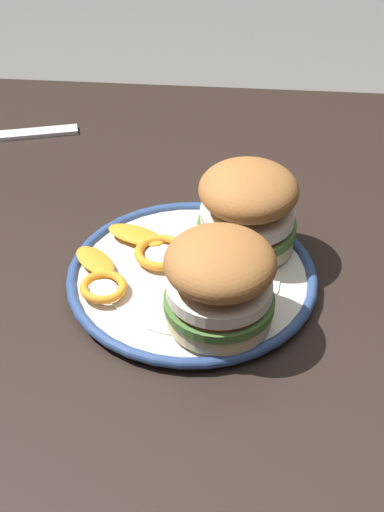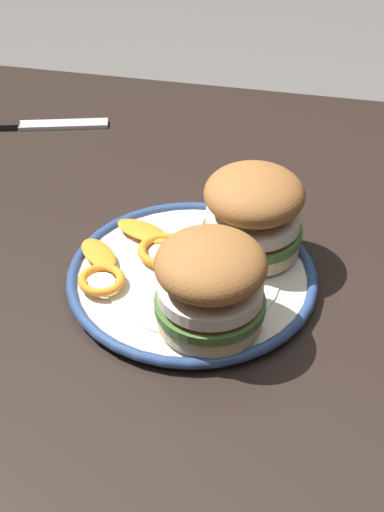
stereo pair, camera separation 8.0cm
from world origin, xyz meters
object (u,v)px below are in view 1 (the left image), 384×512
(dining_table, at_px, (231,317))
(sandwich_half_left, at_px, (248,208))
(dinner_plate, at_px, (192,278))
(sandwich_half_right, at_px, (220,281))

(dining_table, bearing_deg, sandwich_half_left, -4.89)
(sandwich_half_left, bearing_deg, dinner_plate, -136.29)
(dining_table, height_order, dinner_plate, dinner_plate)
(sandwich_half_left, xyz_separation_m, sandwich_half_right, (-0.02, -0.13, 0.00))
(dining_table, bearing_deg, sandwich_half_right, -94.51)
(sandwich_half_right, bearing_deg, dining_table, 85.49)
(dinner_plate, xyz_separation_m, sandwich_half_left, (0.06, 0.05, 0.06))
(sandwich_half_left, distance_m, sandwich_half_right, 0.13)
(dining_table, height_order, sandwich_half_right, sandwich_half_right)
(dinner_plate, bearing_deg, sandwich_half_left, 43.71)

